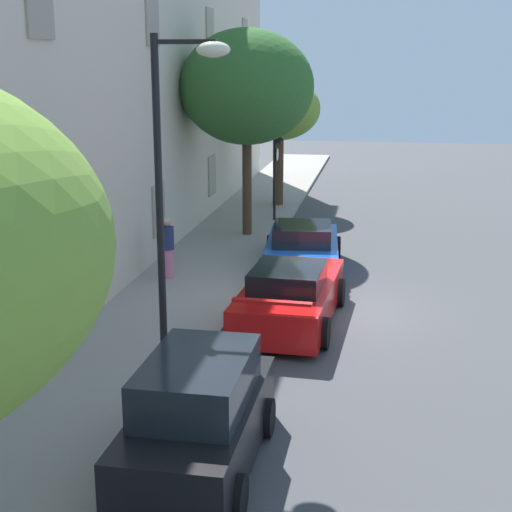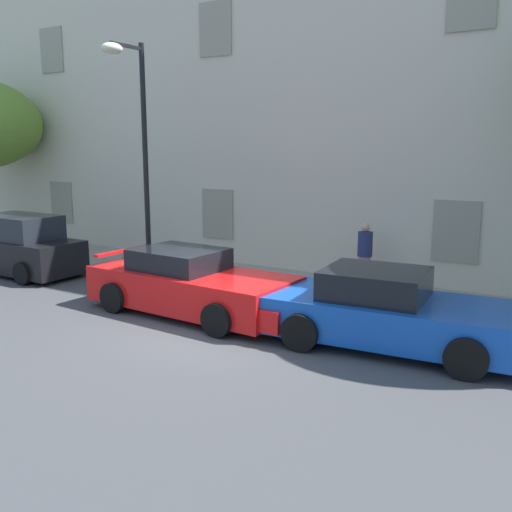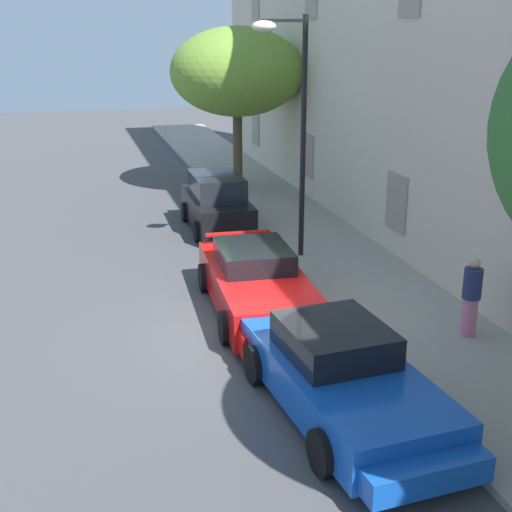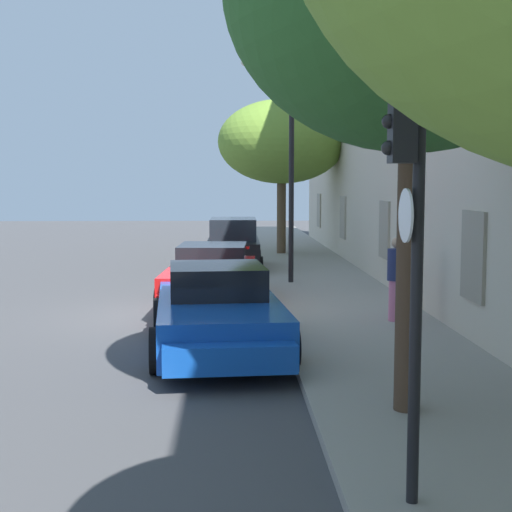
% 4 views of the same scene
% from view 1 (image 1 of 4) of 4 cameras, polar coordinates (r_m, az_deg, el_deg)
% --- Properties ---
extents(ground_plane, '(80.00, 80.00, 0.00)m').
position_cam_1_polar(ground_plane, '(18.23, 5.06, -4.01)').
color(ground_plane, '#444447').
extents(sidewalk, '(60.00, 3.12, 0.14)m').
position_cam_1_polar(sidewalk, '(18.80, -5.88, -3.22)').
color(sidewalk, gray).
rests_on(sidewalk, ground).
extents(building_facade, '(43.81, 3.99, 11.77)m').
position_cam_1_polar(building_facade, '(19.09, -16.27, 14.35)').
color(building_facade, beige).
rests_on(building_facade, ground).
extents(sportscar_red_lead, '(5.20, 2.32, 1.40)m').
position_cam_1_polar(sportscar_red_lead, '(17.24, 2.74, -2.91)').
color(sportscar_red_lead, red).
rests_on(sportscar_red_lead, ground).
extents(sportscar_yellow_flank, '(5.07, 2.48, 1.41)m').
position_cam_1_polar(sportscar_yellow_flank, '(21.49, 3.55, 0.61)').
color(sportscar_yellow_flank, '#144CB2').
rests_on(sportscar_yellow_flank, ground).
extents(hatchback_parked, '(3.84, 1.85, 1.71)m').
position_cam_1_polar(hatchback_parked, '(11.10, -4.38, -12.19)').
color(hatchback_parked, black).
rests_on(hatchback_parked, ground).
extents(tree_near_kerb, '(3.31, 3.31, 5.09)m').
position_cam_1_polar(tree_near_kerb, '(30.31, 1.73, 11.03)').
color(tree_near_kerb, '#473323').
rests_on(tree_near_kerb, sidewalk).
extents(tree_midblock, '(4.35, 4.35, 6.71)m').
position_cam_1_polar(tree_midblock, '(24.79, -0.71, 12.68)').
color(tree_midblock, '#473323').
rests_on(tree_midblock, sidewalk).
extents(traffic_light, '(0.44, 0.36, 3.60)m').
position_cam_1_polar(traffic_light, '(27.34, 1.59, 7.82)').
color(traffic_light, black).
rests_on(traffic_light, sidewalk).
extents(street_lamp, '(0.44, 1.42, 6.12)m').
position_cam_1_polar(street_lamp, '(13.64, -5.84, 8.35)').
color(street_lamp, black).
rests_on(street_lamp, sidewalk).
extents(pedestrian_admiring, '(0.49, 0.49, 1.63)m').
position_cam_1_polar(pedestrian_admiring, '(20.17, -6.74, 0.63)').
color(pedestrian_admiring, pink).
rests_on(pedestrian_admiring, sidewalk).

